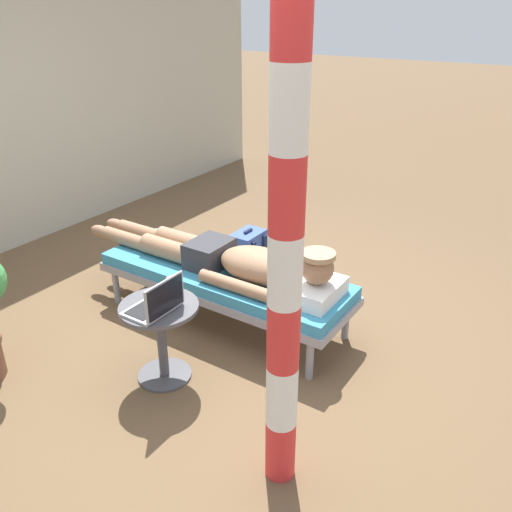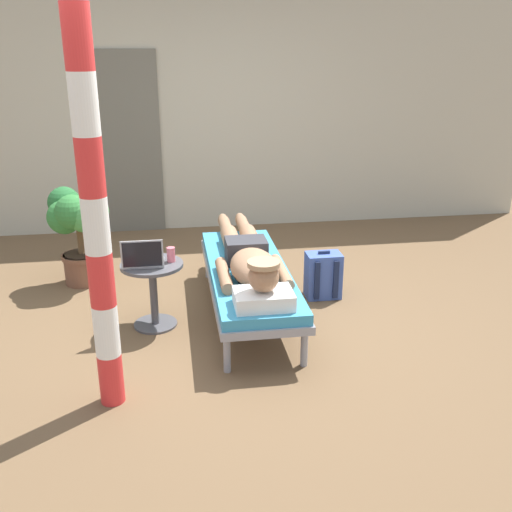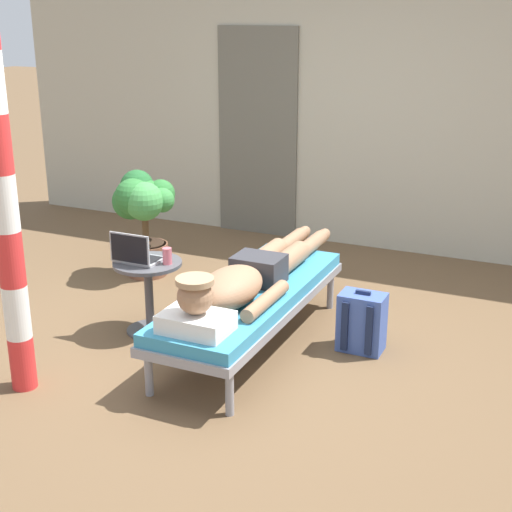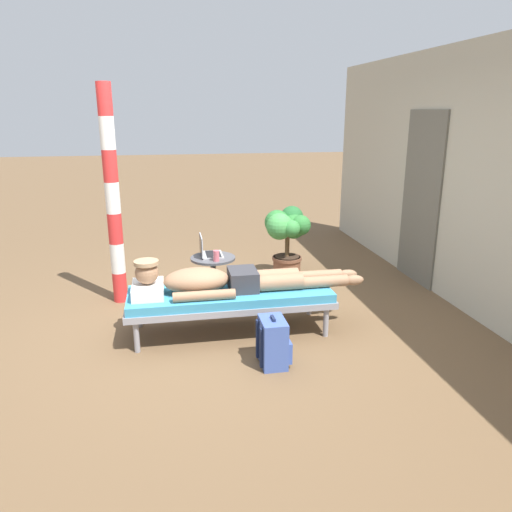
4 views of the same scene
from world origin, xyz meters
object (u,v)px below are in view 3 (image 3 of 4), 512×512
object	(u,v)px
porch_post	(4,203)
drink_glass	(167,256)
potted_plant	(143,209)
lounge_chair	(251,299)
person_reclining	(246,278)
side_table	(148,284)
backpack	(362,322)
laptop	(135,255)

from	to	relation	value
porch_post	drink_glass	bearing A→B (deg)	68.61
drink_glass	potted_plant	xyz separation A→B (m)	(-0.82, 0.95, 0.01)
lounge_chair	porch_post	xyz separation A→B (m)	(-1.01, -1.09, 0.81)
lounge_chair	potted_plant	distance (m)	1.70
person_reclining	side_table	xyz separation A→B (m)	(-0.76, -0.00, -0.16)
drink_glass	backpack	world-z (taller)	drink_glass
person_reclining	drink_glass	size ratio (longest dim) A/B	19.15
drink_glass	potted_plant	bearing A→B (deg)	130.70
porch_post	potted_plant	bearing A→B (deg)	101.84
side_table	potted_plant	size ratio (longest dim) A/B	0.58
side_table	laptop	xyz separation A→B (m)	(-0.06, -0.05, 0.23)
lounge_chair	backpack	xyz separation A→B (m)	(0.69, 0.26, -0.15)
lounge_chair	potted_plant	xyz separation A→B (m)	(-1.43, 0.89, 0.25)
person_reclining	porch_post	distance (m)	1.56
porch_post	laptop	bearing A→B (deg)	78.55
lounge_chair	laptop	world-z (taller)	laptop
lounge_chair	person_reclining	world-z (taller)	person_reclining
side_table	drink_glass	xyz separation A→B (m)	(0.15, 0.02, 0.22)
potted_plant	porch_post	distance (m)	2.10
laptop	porch_post	bearing A→B (deg)	-101.45
laptop	backpack	xyz separation A→B (m)	(1.51, 0.39, -0.39)
person_reclining	drink_glass	xyz separation A→B (m)	(-0.61, 0.02, 0.06)
drink_glass	potted_plant	distance (m)	1.26
person_reclining	side_table	distance (m)	0.77
person_reclining	laptop	xyz separation A→B (m)	(-0.82, -0.05, 0.06)
porch_post	backpack	bearing A→B (deg)	38.43
drink_glass	potted_plant	world-z (taller)	potted_plant
side_table	lounge_chair	bearing A→B (deg)	6.12
backpack	side_table	bearing A→B (deg)	-166.70
person_reclining	porch_post	bearing A→B (deg)	-134.91
laptop	potted_plant	bearing A→B (deg)	120.73
backpack	potted_plant	distance (m)	2.25
laptop	potted_plant	distance (m)	1.19
laptop	drink_glass	distance (m)	0.22
side_table	backpack	size ratio (longest dim) A/B	1.23
person_reclining	backpack	size ratio (longest dim) A/B	5.12
backpack	person_reclining	bearing A→B (deg)	-153.97
laptop	potted_plant	size ratio (longest dim) A/B	0.35
lounge_chair	side_table	size ratio (longest dim) A/B	3.66
potted_plant	lounge_chair	bearing A→B (deg)	-32.10
person_reclining	backpack	bearing A→B (deg)	26.03
drink_glass	porch_post	distance (m)	1.25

